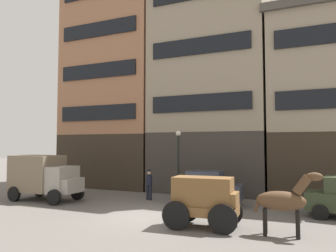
{
  "coord_description": "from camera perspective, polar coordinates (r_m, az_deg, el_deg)",
  "views": [
    {
      "loc": [
        6.68,
        -12.92,
        3.26
      ],
      "look_at": [
        0.29,
        1.99,
        4.21
      ],
      "focal_mm": 34.0,
      "sensor_mm": 36.0,
      "label": 1
    }
  ],
  "objects": [
    {
      "name": "ground_plane",
      "position": [
        14.91,
        -4.2,
        -15.99
      ],
      "size": [
        120.0,
        120.0,
        0.0
      ],
      "primitive_type": "plane",
      "color": "#605B56"
    },
    {
      "name": "pedestrian_officer",
      "position": [
        19.12,
        -3.41,
        -10.2
      ],
      "size": [
        0.45,
        0.45,
        1.79
      ],
      "color": "black",
      "rests_on": "ground_plane"
    },
    {
      "name": "cargo_wagon",
      "position": [
        12.9,
        6.51,
        -12.77
      ],
      "size": [
        2.97,
        1.65,
        1.98
      ],
      "color": "brown",
      "rests_on": "ground_plane"
    },
    {
      "name": "sedan_dark",
      "position": [
        17.74,
        7.03,
        -10.94
      ],
      "size": [
        3.77,
        2.01,
        1.83
      ],
      "color": "#333847",
      "rests_on": "ground_plane"
    },
    {
      "name": "building_center_left",
      "position": [
        24.13,
        8.13,
        7.8
      ],
      "size": [
        8.38,
        7.24,
        15.76
      ],
      "color": "#38332D",
      "rests_on": "ground_plane"
    },
    {
      "name": "building_far_left",
      "position": [
        27.37,
        -8.29,
        7.97
      ],
      "size": [
        8.18,
        7.24,
        17.16
      ],
      "color": "#33281E",
      "rests_on": "ground_plane"
    },
    {
      "name": "building_center_right",
      "position": [
        23.06,
        26.19,
        3.59
      ],
      "size": [
        7.07,
        7.24,
        11.74
      ],
      "color": "#33281E",
      "rests_on": "ground_plane"
    },
    {
      "name": "streetlamp_curbside",
      "position": [
        19.69,
        1.87,
        -5.07
      ],
      "size": [
        0.32,
        0.32,
        4.12
      ],
      "color": "black",
      "rests_on": "ground_plane"
    },
    {
      "name": "draft_horse",
      "position": [
        12.37,
        20.04,
        -12.42
      ],
      "size": [
        2.35,
        0.69,
        2.3
      ],
      "color": "#513823",
      "rests_on": "ground_plane"
    },
    {
      "name": "delivery_truck_near",
      "position": [
        20.27,
        -21.27,
        -8.33
      ],
      "size": [
        4.37,
        2.18,
        2.62
      ],
      "color": "gray",
      "rests_on": "ground_plane"
    }
  ]
}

